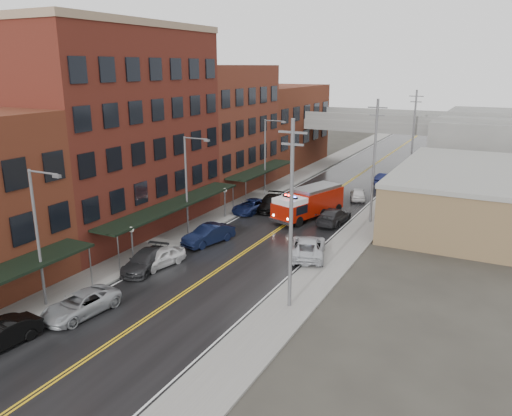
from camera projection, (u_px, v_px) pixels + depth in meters
The scene contains 33 objects.
ground at pixel (8, 413), 22.27m from camera, with size 220.00×220.00×0.00m, color #2D2B26.
road at pixel (283, 227), 47.95m from camera, with size 11.00×160.00×0.02m, color black.
sidewalk_left at pixel (218, 216), 51.12m from camera, with size 3.00×160.00×0.15m, color slate.
sidewalk_right at pixel (357, 237), 44.73m from camera, with size 3.00×160.00×0.15m, color slate.
curb_left at pixel (232, 218), 50.40m from camera, with size 0.30×160.00×0.15m, color gray.
curb_right at pixel (339, 235), 45.46m from camera, with size 0.30×160.00×0.15m, color gray.
brick_building_b at pixel (119, 133), 45.31m from camera, with size 9.00×20.00×18.00m, color #5B2018.
brick_building_c at pixel (219, 129), 60.70m from camera, with size 9.00×15.00×15.00m, color #5D251B.
brick_building_far at pixel (279, 126), 76.09m from camera, with size 9.00×20.00×12.00m, color #5F2B19.
tan_building at pixel (474, 197), 48.82m from camera, with size 14.00×22.00×5.00m, color brown.
right_far_block at pixel (506, 143), 73.21m from camera, with size 18.00×30.00×8.00m, color slate.
awning_1 at pixel (174, 205), 44.41m from camera, with size 2.60×18.00×3.09m.
awning_2 at pixel (262, 170), 59.40m from camera, with size 2.60×13.00×3.09m.
globe_lamp_1 at pixel (132, 237), 38.13m from camera, with size 0.44×0.44×3.12m.
globe_lamp_2 at pixel (225, 196), 50.12m from camera, with size 0.44×0.44×3.12m.
street_lamp_0 at pixel (39, 231), 30.56m from camera, with size 2.64×0.22×9.00m.
street_lamp_1 at pixel (188, 180), 44.25m from camera, with size 2.64×0.22×9.00m.
street_lamp_2 at pixel (267, 153), 57.95m from camera, with size 2.64×0.22×9.00m.
utility_pole_0 at pixel (291, 213), 30.22m from camera, with size 1.80×0.24×12.00m.
utility_pole_1 at pixel (374, 160), 47.35m from camera, with size 1.80×0.24×12.00m.
utility_pole_2 at pixel (413, 135), 64.47m from camera, with size 1.80×0.24×12.00m.
overpass at pixel (372, 128), 73.70m from camera, with size 40.00×10.00×7.50m.
fire_truck at pixel (308, 202), 50.27m from camera, with size 5.24×8.83×3.07m.
parked_car_left_2 at pixel (81, 304), 30.86m from camera, with size 2.32×5.04×1.40m, color #93979B.
parked_car_left_3 at pixel (145, 261), 37.70m from camera, with size 2.02×4.98×1.45m, color #262729.
parked_car_left_4 at pixel (160, 257), 38.38m from camera, with size 1.68×4.18×1.42m, color silver.
parked_car_left_5 at pixel (208, 235), 43.23m from camera, with size 1.73×4.96×1.63m, color black.
parked_car_left_6 at pixel (251, 206), 52.51m from camera, with size 2.25×4.87×1.35m, color #111A42.
parked_car_left_7 at pixel (270, 203), 53.42m from camera, with size 2.14×5.26×1.53m, color black.
parked_car_right_0 at pixel (308, 247), 40.23m from camera, with size 2.70×5.85×1.63m, color #B4B7BD.
parked_car_right_1 at pixel (334, 216), 48.79m from camera, with size 2.13×5.24×1.52m, color black.
parked_car_right_2 at pixel (358, 194), 57.47m from camera, with size 1.64×4.07×1.39m, color silver.
parked_car_right_3 at pixel (388, 179), 64.44m from camera, with size 1.69×4.84×1.60m, color black.
Camera 1 is at (18.49, -11.77, 14.92)m, focal length 35.00 mm.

